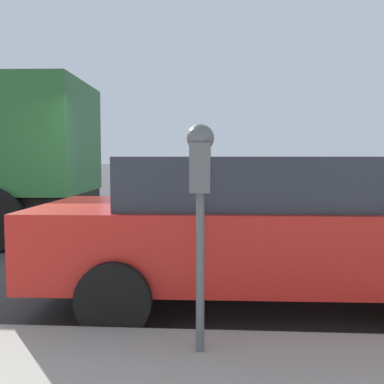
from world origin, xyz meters
TOP-DOWN VIEW (x-y plane):
  - ground_plane at (0.00, 0.00)m, footprint 220.00×220.00m
  - parking_meter at (-2.59, -1.00)m, footprint 0.21×0.19m
  - car_red at (-1.11, -1.69)m, footprint 2.15×4.86m

SIDE VIEW (x-z plane):
  - ground_plane at x=0.00m, z-range 0.00..0.00m
  - car_red at x=-1.11m, z-range 0.05..1.55m
  - parking_meter at x=-2.59m, z-range 0.55..2.15m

